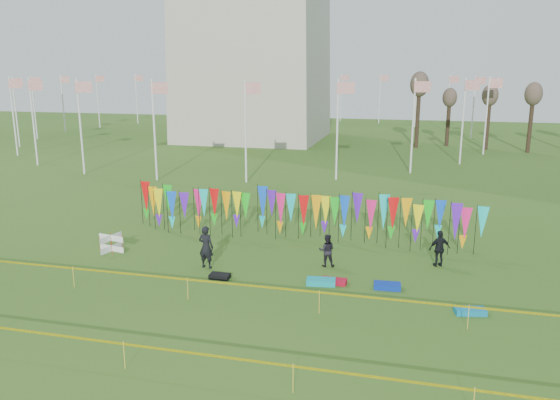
% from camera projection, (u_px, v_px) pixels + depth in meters
% --- Properties ---
extents(ground, '(160.00, 160.00, 0.00)m').
position_uv_depth(ground, '(250.00, 293.00, 21.85)').
color(ground, '#2D5417').
rests_on(ground, ground).
extents(flagpole_ring, '(57.40, 56.16, 8.00)m').
position_uv_depth(flagpole_ring, '(255.00, 107.00, 69.49)').
color(flagpole_ring, silver).
rests_on(flagpole_ring, ground).
extents(banner_row, '(18.64, 0.64, 2.45)m').
position_uv_depth(banner_row, '(297.00, 210.00, 28.44)').
color(banner_row, black).
rests_on(banner_row, ground).
extents(caution_tape_near, '(26.00, 0.02, 0.90)m').
position_uv_depth(caution_tape_near, '(235.00, 285.00, 20.60)').
color(caution_tape_near, '#FAEB05').
rests_on(caution_tape_near, ground).
extents(caution_tape_far, '(26.00, 0.02, 0.90)m').
position_uv_depth(caution_tape_far, '(178.00, 352.00, 15.71)').
color(caution_tape_far, '#FAEB05').
rests_on(caution_tape_far, ground).
extents(box_kite, '(0.77, 0.77, 0.85)m').
position_uv_depth(box_kite, '(111.00, 243.00, 26.72)').
color(box_kite, red).
rests_on(box_kite, ground).
extents(person_left, '(0.77, 0.61, 1.95)m').
position_uv_depth(person_left, '(206.00, 247.00, 24.41)').
color(person_left, black).
rests_on(person_left, ground).
extents(person_mid, '(0.80, 0.58, 1.51)m').
position_uv_depth(person_mid, '(327.00, 250.00, 24.64)').
color(person_mid, black).
rests_on(person_mid, ground).
extents(person_right, '(1.13, 0.91, 1.68)m').
position_uv_depth(person_right, '(440.00, 249.00, 24.61)').
color(person_right, black).
rests_on(person_right, ground).
extents(kite_bag_turquoise, '(1.26, 0.74, 0.24)m').
position_uv_depth(kite_bag_turquoise, '(321.00, 282.00, 22.68)').
color(kite_bag_turquoise, '#0CA7B6').
rests_on(kite_bag_turquoise, ground).
extents(kite_bag_blue, '(1.11, 0.63, 0.23)m').
position_uv_depth(kite_bag_blue, '(387.00, 286.00, 22.25)').
color(kite_bag_blue, '#0B2FB3').
rests_on(kite_bag_blue, ground).
extents(kite_bag_red, '(1.11, 0.55, 0.20)m').
position_uv_depth(kite_bag_red, '(334.00, 281.00, 22.79)').
color(kite_bag_red, '#BA0C26').
rests_on(kite_bag_red, ground).
extents(kite_bag_black, '(0.86, 0.51, 0.20)m').
position_uv_depth(kite_bag_black, '(220.00, 276.00, 23.33)').
color(kite_bag_black, black).
rests_on(kite_bag_black, ground).
extents(kite_bag_teal, '(1.19, 0.74, 0.21)m').
position_uv_depth(kite_bag_teal, '(470.00, 311.00, 19.96)').
color(kite_bag_teal, '#0C81B3').
rests_on(kite_bag_teal, ground).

